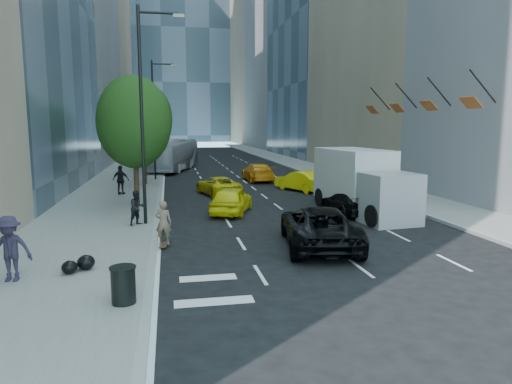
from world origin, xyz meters
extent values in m
plane|color=black|center=(0.00, 0.00, 0.00)|extent=(160.00, 160.00, 0.00)
cube|color=slate|center=(-9.00, 30.00, 0.07)|extent=(6.00, 120.00, 0.15)
cube|color=slate|center=(10.00, 30.00, 0.07)|extent=(4.00, 120.00, 0.15)
cube|color=#2E3D48|center=(-22.00, 92.00, 30.00)|extent=(20.00, 28.00, 60.00)
cube|color=#816F59|center=(22.00, 98.00, 25.00)|extent=(20.00, 24.00, 50.00)
cylinder|color=black|center=(-6.50, 4.00, 5.15)|extent=(0.16, 0.16, 10.00)
cylinder|color=black|center=(-5.60, 4.00, 9.85)|extent=(1.80, 0.12, 0.12)
cube|color=#99998C|center=(-4.70, 4.00, 9.75)|extent=(0.50, 0.22, 0.15)
cylinder|color=black|center=(-6.50, 22.00, 5.15)|extent=(0.16, 0.16, 10.00)
cylinder|color=black|center=(-5.60, 22.00, 9.85)|extent=(1.80, 0.12, 0.12)
cube|color=#99998C|center=(-4.70, 22.00, 9.75)|extent=(0.50, 0.22, 0.15)
cylinder|color=black|center=(-7.20, 9.00, 1.72)|extent=(0.30, 0.30, 3.15)
ellipsoid|color=black|center=(-7.20, 9.00, 4.98)|extent=(4.20, 4.20, 5.25)
cylinder|color=black|center=(-7.20, 19.00, 1.84)|extent=(0.30, 0.30, 3.38)
ellipsoid|color=black|center=(-7.20, 19.00, 5.32)|extent=(4.50, 4.50, 5.62)
cylinder|color=black|center=(-7.20, 32.00, 1.61)|extent=(0.30, 0.30, 2.93)
ellipsoid|color=black|center=(-7.20, 32.00, 4.63)|extent=(3.90, 3.90, 4.88)
cylinder|color=black|center=(-6.40, 40.00, 2.75)|extent=(0.14, 0.14, 5.20)
imported|color=black|center=(-6.40, 40.00, 4.35)|extent=(2.48, 0.53, 1.00)
cylinder|color=black|center=(11.15, 4.00, 6.85)|extent=(1.75, 0.08, 1.75)
cube|color=#B45B29|center=(10.50, 4.00, 6.00)|extent=(0.64, 1.30, 0.64)
cylinder|color=black|center=(11.15, 8.00, 6.85)|extent=(1.75, 0.08, 1.75)
cube|color=#B45B29|center=(10.50, 8.00, 6.00)|extent=(0.64, 1.30, 0.64)
cylinder|color=black|center=(11.15, 12.00, 6.85)|extent=(1.75, 0.08, 1.75)
cube|color=#B45B29|center=(10.50, 12.00, 6.00)|extent=(0.64, 1.30, 0.64)
cylinder|color=black|center=(11.15, 16.00, 6.85)|extent=(1.75, 0.08, 1.75)
cube|color=#B45B29|center=(10.50, 16.00, 6.00)|extent=(0.64, 1.30, 0.64)
imported|color=brown|center=(-5.60, 0.00, 0.88)|extent=(0.70, 0.52, 1.76)
imported|color=black|center=(0.50, -1.00, 0.82)|extent=(3.62, 6.23, 1.63)
imported|color=black|center=(4.20, 5.11, 0.63)|extent=(1.85, 4.38, 1.26)
imported|color=yellow|center=(-2.00, 6.50, 0.74)|extent=(3.13, 4.70, 1.49)
imported|color=yellow|center=(4.20, 14.00, 0.74)|extent=(3.31, 4.72, 1.48)
imported|color=#D0B90A|center=(-2.00, 13.41, 0.64)|extent=(3.16, 4.95, 1.27)
imported|color=orange|center=(2.21, 20.50, 0.75)|extent=(2.25, 5.25, 1.51)
imported|color=#B5B6BB|center=(-4.80, 31.15, 1.65)|extent=(5.77, 12.13, 3.29)
cube|color=#BABABA|center=(4.87, 5.99, 2.01)|extent=(3.11, 5.25, 2.94)
cube|color=gray|center=(5.25, 2.31, 1.25)|extent=(2.71, 2.42, 2.50)
cylinder|color=black|center=(4.15, 1.76, 0.54)|extent=(0.49, 1.12, 1.09)
cylinder|color=black|center=(6.43, 1.99, 0.54)|extent=(0.49, 1.12, 1.09)
cylinder|color=black|center=(3.55, 7.61, 0.54)|extent=(0.49, 1.12, 1.09)
cylinder|color=black|center=(5.82, 7.84, 0.54)|extent=(0.49, 1.12, 1.09)
imported|color=black|center=(-6.84, 3.72, 0.98)|extent=(1.02, 0.99, 1.65)
imported|color=black|center=(-8.55, 13.76, 1.14)|extent=(1.25, 0.87, 1.97)
imported|color=#272030|center=(-10.10, -3.57, 1.15)|extent=(1.35, 0.85, 2.01)
cylinder|color=black|center=(-6.60, -6.00, 0.63)|extent=(0.64, 0.64, 0.96)
ellipsoid|color=black|center=(-8.08, -2.84, 0.39)|extent=(0.57, 0.62, 0.48)
ellipsoid|color=black|center=(-8.52, -3.19, 0.36)|extent=(0.50, 0.55, 0.42)
camera|label=1|loc=(-5.33, -18.01, 4.86)|focal=32.00mm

